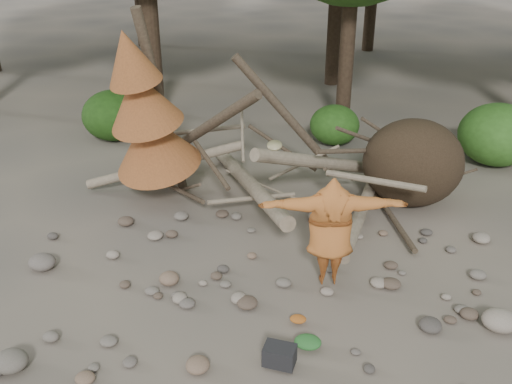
# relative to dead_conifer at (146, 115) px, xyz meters

# --- Properties ---
(ground) EXTENTS (120.00, 120.00, 0.00)m
(ground) POSITION_rel_dead_conifer_xyz_m (3.12, -3.37, -2.11)
(ground) COLOR #514C44
(ground) RESTS_ON ground
(deadfall_pile) EXTENTS (8.55, 5.24, 3.30)m
(deadfall_pile) POSITION_rel_dead_conifer_xyz_m (5.13, 0.87, -1.16)
(deadfall_pile) COLOR #332619
(deadfall_pile) RESTS_ON ground
(dead_conifer) EXTENTS (2.06, 2.16, 4.35)m
(dead_conifer) POSITION_rel_dead_conifer_xyz_m (0.00, 0.00, 0.00)
(dead_conifer) COLOR #4C3F30
(dead_conifer) RESTS_ON ground
(bush_left) EXTENTS (1.80, 1.80, 1.44)m
(bush_left) POSITION_rel_dead_conifer_xyz_m (-2.38, 3.83, -1.39)
(bush_left) COLOR #204813
(bush_left) RESTS_ON ground
(bush_mid) EXTENTS (1.40, 1.40, 1.12)m
(bush_mid) POSITION_rel_dead_conifer_xyz_m (3.92, 4.43, -1.55)
(bush_mid) COLOR #2B5C1A
(bush_mid) RESTS_ON ground
(bush_right) EXTENTS (2.00, 2.00, 1.60)m
(bush_right) POSITION_rel_dead_conifer_xyz_m (8.12, 3.63, -1.31)
(bush_right) COLOR #356D21
(bush_right) RESTS_ON ground
(frisbee_thrower) EXTENTS (2.55, 1.07, 2.48)m
(frisbee_thrower) POSITION_rel_dead_conifer_xyz_m (4.03, -2.53, -1.03)
(frisbee_thrower) COLOR #B05F27
(frisbee_thrower) RESTS_ON ground
(backpack) EXTENTS (0.50, 0.37, 0.30)m
(backpack) POSITION_rel_dead_conifer_xyz_m (3.43, -4.71, -1.96)
(backpack) COLOR black
(backpack) RESTS_ON ground
(cloth_green) EXTENTS (0.41, 0.35, 0.16)m
(cloth_green) POSITION_rel_dead_conifer_xyz_m (3.81, -4.27, -2.03)
(cloth_green) COLOR #276329
(cloth_green) RESTS_ON ground
(cloth_orange) EXTENTS (0.27, 0.22, 0.10)m
(cloth_orange) POSITION_rel_dead_conifer_xyz_m (3.62, -3.72, -2.06)
(cloth_orange) COLOR #A1531B
(cloth_orange) RESTS_ON ground
(boulder_front_left) EXTENTS (0.51, 0.46, 0.30)m
(boulder_front_left) POSITION_rel_dead_conifer_xyz_m (-0.39, -5.36, -1.96)
(boulder_front_left) COLOR #645D53
(boulder_front_left) RESTS_ON ground
(boulder_mid_right) EXTENTS (0.56, 0.51, 0.34)m
(boulder_mid_right) POSITION_rel_dead_conifer_xyz_m (6.78, -3.35, -1.94)
(boulder_mid_right) COLOR gray
(boulder_mid_right) RESTS_ON ground
(boulder_mid_left) EXTENTS (0.50, 0.45, 0.30)m
(boulder_mid_left) POSITION_rel_dead_conifer_xyz_m (-1.20, -2.87, -1.96)
(boulder_mid_left) COLOR #665E56
(boulder_mid_left) RESTS_ON ground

